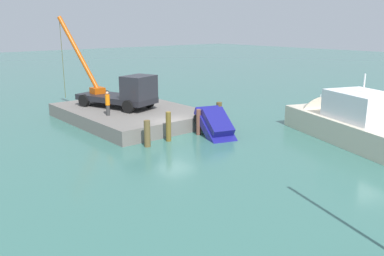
# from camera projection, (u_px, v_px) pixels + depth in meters

# --- Properties ---
(ground) EXTENTS (200.00, 200.00, 0.00)m
(ground) POSITION_uv_depth(u_px,v_px,m) (175.00, 136.00, 28.52)
(ground) COLOR #386B60
(dock) EXTENTS (12.27, 8.58, 1.03)m
(dock) POSITION_uv_depth(u_px,v_px,m) (129.00, 114.00, 32.86)
(dock) COLOR slate
(dock) RESTS_ON ground
(crane_truck) EXTENTS (9.44, 4.51, 7.29)m
(crane_truck) POSITION_uv_depth(u_px,v_px,m) (123.00, 91.00, 32.39)
(crane_truck) COLOR black
(crane_truck) RESTS_ON dock
(dock_worker) EXTENTS (0.34, 0.34, 1.80)m
(dock_worker) POSITION_uv_depth(u_px,v_px,m) (108.00, 103.00, 29.87)
(dock_worker) COLOR #333333
(dock_worker) RESTS_ON dock
(salvaged_car) EXTENTS (4.30, 2.97, 2.91)m
(salvaged_car) POSITION_uv_depth(u_px,v_px,m) (217.00, 127.00, 27.97)
(salvaged_car) COLOR navy
(salvaged_car) RESTS_ON ground
(moored_yacht) EXTENTS (13.08, 7.99, 6.11)m
(moored_yacht) POSITION_uv_depth(u_px,v_px,m) (337.00, 124.00, 28.77)
(moored_yacht) COLOR beige
(moored_yacht) RESTS_ON ground
(piling_near) EXTENTS (0.40, 0.40, 1.73)m
(piling_near) POSITION_uv_depth(u_px,v_px,m) (147.00, 134.00, 25.74)
(piling_near) COLOR brown
(piling_near) RESTS_ON ground
(piling_mid) EXTENTS (0.35, 0.35, 2.00)m
(piling_mid) POSITION_uv_depth(u_px,v_px,m) (168.00, 127.00, 26.94)
(piling_mid) COLOR brown
(piling_mid) RESTS_ON ground
(piling_far) EXTENTS (0.33, 0.33, 1.84)m
(piling_far) POSITION_uv_depth(u_px,v_px,m) (199.00, 122.00, 28.52)
(piling_far) COLOR brown
(piling_far) RESTS_ON ground
(piling_end) EXTENTS (0.41, 0.41, 2.06)m
(piling_end) POSITION_uv_depth(u_px,v_px,m) (219.00, 116.00, 29.95)
(piling_end) COLOR brown
(piling_end) RESTS_ON ground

